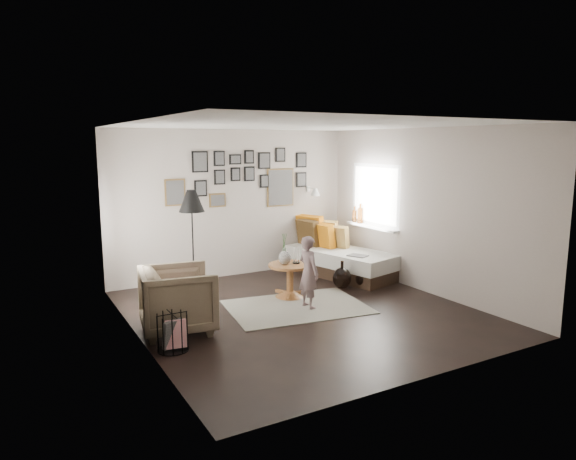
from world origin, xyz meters
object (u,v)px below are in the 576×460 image
child (309,272)px  floor_lamp (192,205)px  pedestal_table (290,282)px  armchair (178,299)px  vase (285,255)px  demijohn_small (363,278)px  magazine_basket (173,332)px  daybed (338,257)px  demijohn_large (342,278)px

child → floor_lamp: bearing=37.9°
pedestal_table → armchair: 2.04m
vase → demijohn_small: vase is taller
armchair → floor_lamp: 1.80m
armchair → magazine_basket: 0.66m
pedestal_table → demijohn_small: bearing=-5.1°
floor_lamp → child: size_ratio=1.57×
vase → floor_lamp: floor_lamp is taller
armchair → magazine_basket: size_ratio=2.09×
vase → magazine_basket: (-2.12, -1.16, -0.46)m
daybed → armchair: daybed is taller
vase → daybed: (1.54, 0.78, -0.35)m
pedestal_table → daybed: bearing=28.7°
daybed → floor_lamp: (-2.74, -0.04, 1.11)m
daybed → pedestal_table: bearing=-164.7°
armchair → demijohn_large: 2.99m
floor_lamp → pedestal_table: bearing=-30.7°
child → daybed: bearing=-52.1°
daybed → demijohn_small: size_ratio=5.31×
magazine_basket → demijohn_small: bearing=16.1°
demijohn_small → child: 1.48m
magazine_basket → demijohn_large: bearing=19.7°
magazine_basket → demijohn_large: demijohn_large is taller
floor_lamp → demijohn_large: bearing=-18.6°
pedestal_table → armchair: bearing=-163.8°
daybed → demijohn_small: bearing=-111.4°
pedestal_table → magazine_basket: pedestal_table is taller
child → vase: bearing=0.1°
armchair → demijohn_small: size_ratio=2.16×
demijohn_large → demijohn_small: bearing=-18.9°
vase → daybed: bearing=26.8°
daybed → magazine_basket: bearing=-165.5°
floor_lamp → demijohn_large: size_ratio=3.61×
floor_lamp → magazine_basket: 2.44m
daybed → demijohn_small: daybed is taller
magazine_basket → child: bearing=14.3°
demijohn_small → child: size_ratio=0.40×
magazine_basket → child: 2.26m
vase → demijohn_small: 1.51m
floor_lamp → daybed: bearing=0.8°
demijohn_small → child: bearing=-161.1°
daybed → demijohn_large: size_ratio=4.83×
magazine_basket → floor_lamp: bearing=64.2°
daybed → armchair: size_ratio=2.46×
pedestal_table → demijohn_large: bearing=0.0°
armchair → magazine_basket: armchair is taller
vase → child: child is taller
vase → child: bearing=-84.9°
demijohn_large → child: (-1.01, -0.59, 0.35)m
floor_lamp → demijohn_small: bearing=-18.6°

